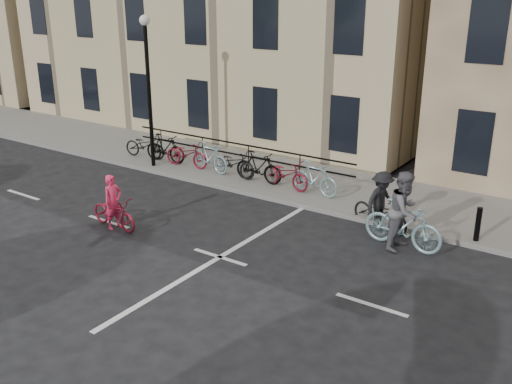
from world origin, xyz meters
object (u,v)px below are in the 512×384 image
Objects in this scene: lamp_post at (148,73)px; cyclist_grey at (404,218)px; cyclist_pink at (114,210)px; cyclist_dark at (381,207)px.

cyclist_grey is at bearing -7.68° from lamp_post.
cyclist_dark reaches higher than cyclist_pink.
cyclist_dark is at bearing -3.17° from lamp_post.
lamp_post is 3.01× the size of cyclist_pink.
lamp_post is at bearing 86.89° from cyclist_grey.
cyclist_dark is (-0.94, 0.84, -0.17)m from cyclist_grey.
cyclist_pink is 7.71m from cyclist_grey.
lamp_post reaches higher than cyclist_dark.
lamp_post is 10.41m from cyclist_grey.
lamp_post is at bearing 104.28° from cyclist_dark.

